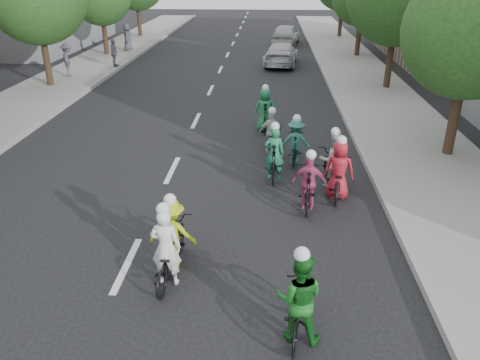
# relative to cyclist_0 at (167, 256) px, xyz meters

# --- Properties ---
(ground) EXTENTS (120.00, 120.00, 0.00)m
(ground) POSITION_rel_cyclist_0_xyz_m (-1.00, 0.45, -0.57)
(ground) COLOR black
(ground) RESTS_ON ground
(sidewalk_left) EXTENTS (4.00, 80.00, 0.15)m
(sidewalk_left) POSITION_rel_cyclist_0_xyz_m (-9.00, 10.45, -0.50)
(sidewalk_left) COLOR gray
(sidewalk_left) RESTS_ON ground
(curb_left) EXTENTS (0.18, 80.00, 0.18)m
(curb_left) POSITION_rel_cyclist_0_xyz_m (-7.05, 10.45, -0.48)
(curb_left) COLOR #999993
(curb_left) RESTS_ON ground
(sidewalk_right) EXTENTS (4.00, 80.00, 0.15)m
(sidewalk_right) POSITION_rel_cyclist_0_xyz_m (7.00, 10.45, -0.50)
(sidewalk_right) COLOR gray
(sidewalk_right) RESTS_ON ground
(curb_right) EXTENTS (0.18, 80.00, 0.18)m
(curb_right) POSITION_rel_cyclist_0_xyz_m (5.05, 10.45, -0.48)
(curb_right) COLOR #999993
(curb_right) RESTS_ON ground
(tree_r_0) EXTENTS (4.00, 4.00, 5.97)m
(tree_r_0) POSITION_rel_cyclist_0_xyz_m (7.80, 7.05, 3.39)
(tree_r_0) COLOR black
(tree_r_0) RESTS_ON ground
(cyclist_0) EXTENTS (0.71, 1.75, 1.78)m
(cyclist_0) POSITION_rel_cyclist_0_xyz_m (0.00, 0.00, 0.00)
(cyclist_0) COLOR black
(cyclist_0) RESTS_ON ground
(cyclist_1) EXTENTS (0.88, 1.70, 1.81)m
(cyclist_1) POSITION_rel_cyclist_0_xyz_m (2.49, -1.39, 0.11)
(cyclist_1) COLOR black
(cyclist_1) RESTS_ON ground
(cyclist_2) EXTENTS (0.99, 1.76, 1.66)m
(cyclist_2) POSITION_rel_cyclist_0_xyz_m (0.00, 0.60, 0.03)
(cyclist_2) COLOR black
(cyclist_2) RESTS_ON ground
(cyclist_3) EXTENTS (0.90, 1.89, 1.63)m
(cyclist_3) POSITION_rel_cyclist_0_xyz_m (3.00, 3.30, 0.05)
(cyclist_3) COLOR black
(cyclist_3) RESTS_ON ground
(cyclist_4) EXTENTS (0.95, 1.93, 1.77)m
(cyclist_4) POSITION_rel_cyclist_0_xyz_m (3.83, 3.98, 0.04)
(cyclist_4) COLOR black
(cyclist_4) RESTS_ON ground
(cyclist_5) EXTENTS (0.59, 1.88, 1.74)m
(cyclist_5) POSITION_rel_cyclist_0_xyz_m (2.11, 5.10, 0.06)
(cyclist_5) COLOR black
(cyclist_5) RESTS_ON ground
(cyclist_6) EXTENTS (0.84, 1.94, 1.77)m
(cyclist_6) POSITION_rel_cyclist_0_xyz_m (3.75, 4.65, 0.05)
(cyclist_6) COLOR black
(cyclist_6) RESTS_ON ground
(cyclist_7) EXTENTS (0.99, 1.64, 1.61)m
(cyclist_7) POSITION_rel_cyclist_0_xyz_m (2.79, 6.27, 0.05)
(cyclist_7) COLOR black
(cyclist_7) RESTS_ON ground
(cyclist_8) EXTENTS (0.86, 1.67, 1.57)m
(cyclist_8) POSITION_rel_cyclist_0_xyz_m (2.04, 7.21, -0.03)
(cyclist_8) COLOR black
(cyclist_8) RESTS_ON ground
(cyclist_9) EXTENTS (0.81, 1.88, 1.78)m
(cyclist_9) POSITION_rel_cyclist_0_xyz_m (1.79, 9.41, 0.10)
(cyclist_9) COLOR black
(cyclist_9) RESTS_ON ground
(follow_car_lead) EXTENTS (2.36, 4.87, 1.37)m
(follow_car_lead) POSITION_rel_cyclist_0_xyz_m (2.63, 22.08, 0.11)
(follow_car_lead) COLOR #B8B9BD
(follow_car_lead) RESTS_ON ground
(follow_car_trail) EXTENTS (2.51, 4.79, 1.56)m
(follow_car_trail) POSITION_rel_cyclist_0_xyz_m (3.15, 30.23, 0.21)
(follow_car_trail) COLOR silver
(follow_car_trail) RESTS_ON ground
(spectator_0) EXTENTS (1.02, 1.31, 1.77)m
(spectator_0) POSITION_rel_cyclist_0_xyz_m (-8.99, 17.47, 0.47)
(spectator_0) COLOR #51505D
(spectator_0) RESTS_ON sidewalk_left
(spectator_1) EXTENTS (0.48, 0.98, 1.63)m
(spectator_1) POSITION_rel_cyclist_0_xyz_m (-7.30, 20.18, 0.39)
(spectator_1) COLOR #4F4D59
(spectator_1) RESTS_ON sidewalk_left
(spectator_2) EXTENTS (0.66, 0.94, 1.83)m
(spectator_2) POSITION_rel_cyclist_0_xyz_m (-8.09, 25.85, 0.49)
(spectator_2) COLOR #4A4A56
(spectator_2) RESTS_ON sidewalk_left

